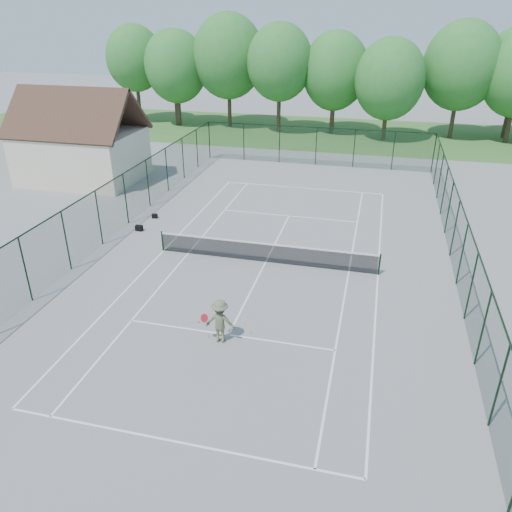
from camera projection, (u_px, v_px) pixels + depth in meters
The scene contains 10 objects.
ground at pixel (266, 262), 24.89m from camera, with size 140.00×140.00×0.00m, color gray.
grass_far at pixel (331, 133), 50.98m from camera, with size 80.00×16.00×0.01m, color #427130.
court_lines at pixel (266, 262), 24.88m from camera, with size 11.05×23.85×0.01m.
tennis_net at pixel (266, 252), 24.63m from camera, with size 11.08×0.08×1.10m.
fence_enclosure at pixel (266, 233), 24.19m from camera, with size 18.05×36.05×3.02m.
utility_building at pixel (80, 137), 35.66m from camera, with size 8.60×6.27×6.63m.
tree_line_far at pixel (335, 71), 48.33m from camera, with size 39.40×6.40×9.70m.
sports_bag_a at pixel (139, 228), 28.35m from camera, with size 0.40×0.24×0.32m, color black.
sports_bag_b at pixel (155, 216), 30.10m from camera, with size 0.33×0.20×0.26m, color black.
tennis_player at pixel (220, 321), 18.59m from camera, with size 1.70×0.83×1.76m.
Camera 1 is at (4.87, -21.63, 11.31)m, focal length 35.00 mm.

